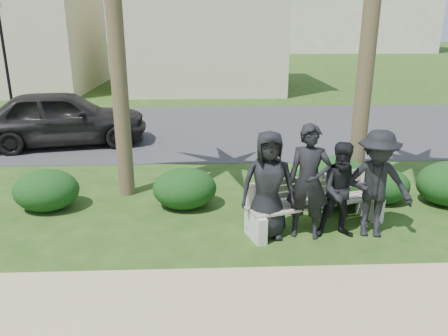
{
  "coord_description": "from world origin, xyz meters",
  "views": [
    {
      "loc": [
        -0.9,
        -6.56,
        3.38
      ],
      "look_at": [
        -0.57,
        1.0,
        0.87
      ],
      "focal_mm": 35.0,
      "sensor_mm": 36.0,
      "label": 1
    }
  ],
  "objects": [
    {
      "name": "hedge_a",
      "position": [
        -3.94,
        1.31,
        0.4
      ],
      "size": [
        1.23,
        1.01,
        0.8
      ],
      "primitive_type": "ellipsoid",
      "color": "black",
      "rests_on": "ground"
    },
    {
      "name": "man_c",
      "position": [
        1.31,
        -0.06,
        0.81
      ],
      "size": [
        0.82,
        0.66,
        1.62
      ],
      "primitive_type": "imported",
      "rotation": [
        0.0,
        0.0,
        -0.06
      ],
      "color": "black",
      "rests_on": "ground"
    },
    {
      "name": "asphalt_street",
      "position": [
        0.0,
        8.0,
        0.0
      ],
      "size": [
        160.0,
        8.0,
        0.01
      ],
      "primitive_type": "cube",
      "color": "#2D2D30",
      "rests_on": "ground"
    },
    {
      "name": "man_a",
      "position": [
        0.1,
        0.0,
        0.9
      ],
      "size": [
        0.89,
        0.59,
        1.8
      ],
      "primitive_type": "imported",
      "rotation": [
        0.0,
        0.0,
        0.02
      ],
      "color": "black",
      "rests_on": "ground"
    },
    {
      "name": "hedge_e",
      "position": [
        2.57,
        1.38,
        0.36
      ],
      "size": [
        1.1,
        0.91,
        0.72
      ],
      "primitive_type": "ellipsoid",
      "color": "black",
      "rests_on": "ground"
    },
    {
      "name": "car_a",
      "position": [
        -5.03,
        6.02,
        0.8
      ],
      "size": [
        4.99,
        2.76,
        1.61
      ],
      "primitive_type": "imported",
      "rotation": [
        0.0,
        0.0,
        1.76
      ],
      "color": "black",
      "rests_on": "ground"
    },
    {
      "name": "stucco_bldg_right",
      "position": [
        -1.0,
        18.0,
        3.66
      ],
      "size": [
        8.4,
        8.4,
        7.3
      ],
      "color": "beige",
      "rests_on": "ground"
    },
    {
      "name": "hedge_b",
      "position": [
        -1.32,
        1.29,
        0.4
      ],
      "size": [
        1.22,
        1.01,
        0.8
      ],
      "primitive_type": "ellipsoid",
      "color": "black",
      "rests_on": "ground"
    },
    {
      "name": "footpath",
      "position": [
        0.0,
        -1.8,
        0.0
      ],
      "size": [
        30.0,
        1.6,
        0.01
      ],
      "primitive_type": "cube",
      "color": "tan",
      "rests_on": "ground"
    },
    {
      "name": "ground",
      "position": [
        0.0,
        0.0,
        0.0
      ],
      "size": [
        160.0,
        160.0,
        0.0
      ],
      "primitive_type": "plane",
      "color": "#213F12",
      "rests_on": "ground"
    },
    {
      "name": "man_b",
      "position": [
        0.75,
        -0.02,
        0.95
      ],
      "size": [
        0.78,
        0.6,
        1.9
      ],
      "primitive_type": "imported",
      "rotation": [
        0.0,
        0.0,
        -0.24
      ],
      "color": "black",
      "rests_on": "ground"
    },
    {
      "name": "man_d",
      "position": [
        1.85,
        -0.03,
        0.9
      ],
      "size": [
        1.29,
        0.91,
        1.81
      ],
      "primitive_type": "imported",
      "rotation": [
        0.0,
        0.0,
        -0.22
      ],
      "color": "black",
      "rests_on": "ground"
    },
    {
      "name": "street_lamp",
      "position": [
        -9.0,
        12.0,
        2.94
      ],
      "size": [
        0.36,
        0.36,
        4.29
      ],
      "color": "black",
      "rests_on": "ground"
    },
    {
      "name": "park_bench",
      "position": [
        0.98,
        0.3,
        0.39
      ],
      "size": [
        2.62,
        1.3,
        0.86
      ],
      "rotation": [
        0.0,
        0.0,
        0.32
      ],
      "color": "gray",
      "rests_on": "ground"
    },
    {
      "name": "hedge_d",
      "position": [
        1.58,
        1.33,
        0.49
      ],
      "size": [
        1.5,
        1.24,
        0.98
      ],
      "primitive_type": "ellipsoid",
      "color": "black",
      "rests_on": "ground"
    }
  ]
}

